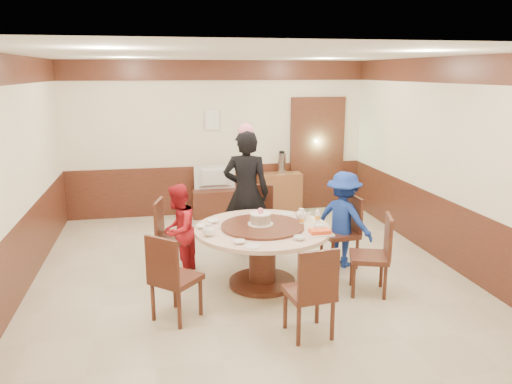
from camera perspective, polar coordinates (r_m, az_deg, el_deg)
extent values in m
plane|color=#C2B89B|center=(6.72, -0.92, -9.17)|extent=(6.00, 6.00, 0.00)
plane|color=silver|center=(6.20, -1.02, 15.43)|extent=(6.00, 6.00, 0.00)
cube|color=#ECE3C6|center=(9.24, -4.38, 6.10)|extent=(5.50, 0.04, 2.80)
cube|color=#ECE3C6|center=(3.51, 8.06, -6.59)|extent=(5.50, 0.04, 2.80)
cube|color=#ECE3C6|center=(6.42, -25.88, 1.44)|extent=(0.04, 6.00, 2.80)
cube|color=#ECE3C6|center=(7.32, 20.74, 3.27)|extent=(0.04, 6.00, 2.80)
cube|color=#472116|center=(6.56, -0.93, -5.54)|extent=(5.50, 6.00, 0.90)
cube|color=#472116|center=(6.20, -1.01, 13.82)|extent=(5.50, 6.00, 0.35)
cube|color=#472116|center=(9.66, 6.98, 4.27)|extent=(1.05, 0.08, 2.18)
cube|color=#90DE94|center=(9.68, 6.94, 4.28)|extent=(0.88, 0.02, 2.05)
cylinder|color=#472116|center=(6.36, 0.73, -10.26)|extent=(0.83, 0.83, 0.06)
cylinder|color=#472116|center=(6.23, 0.74, -7.53)|extent=(0.33, 0.33, 0.65)
cylinder|color=beige|center=(6.11, 0.75, -4.29)|extent=(1.66, 1.66, 0.05)
cylinder|color=#472116|center=(6.10, 0.75, -3.93)|extent=(1.02, 1.02, 0.03)
cube|color=#472116|center=(6.89, 9.53, -4.78)|extent=(0.48, 0.48, 0.06)
cube|color=#472116|center=(6.91, 11.18, -2.47)|extent=(0.08, 0.42, 0.50)
cube|color=#472116|center=(6.97, 9.45, -6.65)|extent=(0.36, 0.36, 0.42)
cube|color=#472116|center=(7.33, 0.03, -3.46)|extent=(0.58, 0.58, 0.06)
cube|color=#472116|center=(7.46, 0.41, -1.01)|extent=(0.40, 0.21, 0.50)
cube|color=#472116|center=(7.41, 0.03, -5.23)|extent=(0.36, 0.36, 0.42)
cube|color=#472116|center=(6.72, -9.17, -5.25)|extent=(0.53, 0.53, 0.06)
cube|color=#472116|center=(6.68, -11.03, -3.01)|extent=(0.14, 0.42, 0.50)
cube|color=#472116|center=(6.80, -9.09, -7.17)|extent=(0.36, 0.36, 0.42)
cube|color=#472116|center=(5.46, -9.10, -9.77)|extent=(0.62, 0.62, 0.06)
cube|color=#472116|center=(5.22, -10.70, -7.79)|extent=(0.34, 0.31, 0.50)
cube|color=#472116|center=(5.56, -9.01, -12.04)|extent=(0.36, 0.36, 0.42)
cube|color=#472116|center=(5.11, 6.06, -11.39)|extent=(0.49, 0.49, 0.06)
cube|color=#472116|center=(4.83, 7.15, -9.46)|extent=(0.42, 0.09, 0.50)
cube|color=#472116|center=(5.21, 6.00, -13.78)|extent=(0.36, 0.36, 0.42)
cube|color=#472116|center=(6.14, 12.77, -7.28)|extent=(0.56, 0.56, 0.06)
cube|color=#472116|center=(6.07, 14.88, -4.93)|extent=(0.17, 0.41, 0.50)
cube|color=#472116|center=(6.22, 12.65, -9.35)|extent=(0.36, 0.36, 0.42)
imported|color=black|center=(7.16, -1.13, -0.10)|extent=(0.76, 0.60, 1.81)
imported|color=#B51822|center=(6.53, -8.88, -4.35)|extent=(0.66, 0.72, 1.21)
imported|color=navy|center=(6.86, 9.96, -3.09)|extent=(0.91, 0.96, 1.31)
cylinder|color=white|center=(6.12, 0.51, -3.65)|extent=(0.31, 0.31, 0.01)
cylinder|color=tan|center=(6.10, 0.52, -3.08)|extent=(0.25, 0.25, 0.11)
cylinder|color=white|center=(6.08, 0.52, -2.50)|extent=(0.25, 0.25, 0.01)
sphere|color=pink|center=(6.07, 0.52, -2.16)|extent=(0.07, 0.07, 0.07)
ellipsoid|color=white|center=(5.80, -5.44, -4.45)|extent=(0.17, 0.15, 0.13)
ellipsoid|color=white|center=(6.43, 5.20, -2.64)|extent=(0.17, 0.15, 0.13)
imported|color=white|center=(6.31, -4.91, -3.35)|extent=(0.15, 0.15, 0.04)
imported|color=white|center=(5.68, 5.00, -5.25)|extent=(0.14, 0.14, 0.04)
imported|color=white|center=(5.55, -1.92, -5.72)|extent=(0.13, 0.13, 0.03)
imported|color=white|center=(6.14, 7.21, -3.86)|extent=(0.14, 0.14, 0.04)
imported|color=white|center=(6.10, -6.01, -3.95)|extent=(0.16, 0.16, 0.04)
cylinder|color=white|center=(5.45, -0.39, -6.20)|extent=(0.18, 0.18, 0.01)
cylinder|color=white|center=(6.67, 3.63, -2.50)|extent=(0.18, 0.18, 0.01)
cube|color=white|center=(5.88, 7.30, -4.78)|extent=(0.30, 0.20, 0.02)
cube|color=#EB4B1A|center=(5.87, 7.31, -4.48)|extent=(0.24, 0.15, 0.04)
cylinder|color=white|center=(6.18, 5.27, -3.13)|extent=(0.06, 0.06, 0.16)
cylinder|color=white|center=(6.30, 7.04, -2.83)|extent=(0.06, 0.06, 0.16)
cube|color=#472116|center=(9.21, -4.63, -1.23)|extent=(0.85, 0.45, 0.50)
imported|color=gray|center=(9.10, -4.69, 1.61)|extent=(0.75, 0.10, 0.43)
cube|color=brown|center=(9.42, 2.68, -0.08)|extent=(0.80, 0.40, 0.75)
cylinder|color=silver|center=(9.31, 2.96, 3.31)|extent=(0.15, 0.15, 0.38)
cube|color=white|center=(9.15, -5.01, 8.21)|extent=(0.25, 0.00, 0.35)
cube|color=white|center=(9.28, -0.95, 6.47)|extent=(0.30, 0.00, 0.22)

